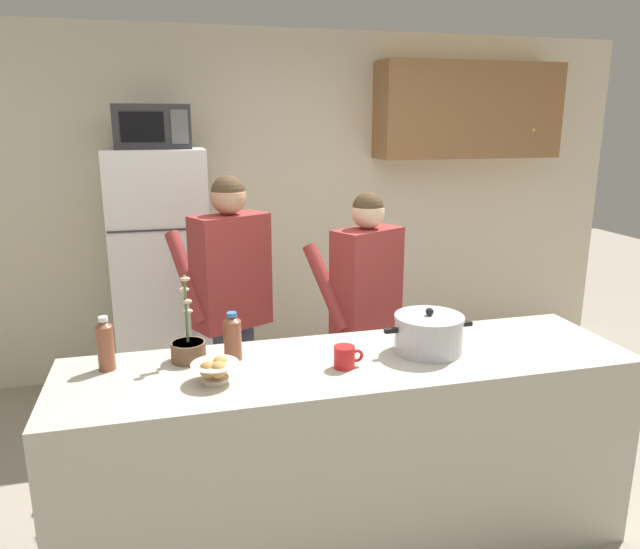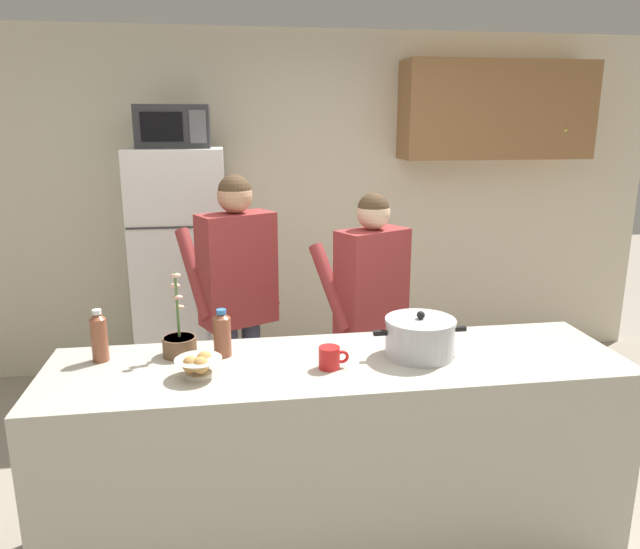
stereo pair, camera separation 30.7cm
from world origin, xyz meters
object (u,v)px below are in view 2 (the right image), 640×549
object	(u,v)px
refrigerator	(183,273)
cooking_pot	(420,337)
person_near_pot	(237,284)
coffee_mug	(330,358)
bottle_near_edge	(99,336)
bread_bowl	(199,365)
microwave	(174,126)
bottle_mid_counter	(222,333)
potted_orchid	(179,342)
person_by_sink	(370,299)

from	to	relation	value
refrigerator	cooking_pot	size ratio (longest dim) A/B	4.16
person_near_pot	coffee_mug	distance (m)	1.07
bottle_near_edge	coffee_mug	bearing A→B (deg)	-13.42
refrigerator	coffee_mug	world-z (taller)	refrigerator
person_near_pot	bread_bowl	xyz separation A→B (m)	(-0.18, -1.01, -0.06)
microwave	cooking_pot	world-z (taller)	microwave
cooking_pot	bottle_mid_counter	size ratio (longest dim) A/B	1.96
potted_orchid	person_by_sink	bearing A→B (deg)	29.94
bottle_near_edge	microwave	bearing A→B (deg)	82.11
coffee_mug	bottle_near_edge	bearing A→B (deg)	166.58
bottle_near_edge	potted_orchid	bearing A→B (deg)	1.94
person_near_pot	bottle_mid_counter	bearing A→B (deg)	-95.86
microwave	bottle_mid_counter	distance (m)	1.92
microwave	person_by_sink	bearing A→B (deg)	-43.90
cooking_pot	coffee_mug	world-z (taller)	cooking_pot
person_near_pot	potted_orchid	world-z (taller)	person_near_pot
coffee_mug	potted_orchid	distance (m)	0.68
person_by_sink	bread_bowl	xyz separation A→B (m)	(-0.92, -0.84, 0.01)
person_near_pot	bread_bowl	size ratio (longest dim) A/B	8.57
person_near_pot	bottle_near_edge	world-z (taller)	person_near_pot
cooking_pot	bottle_mid_counter	bearing A→B (deg)	171.31
bottle_mid_counter	refrigerator	bearing A→B (deg)	99.80
microwave	cooking_pot	xyz separation A→B (m)	(1.16, -1.82, -0.89)
refrigerator	bottle_near_edge	world-z (taller)	refrigerator
refrigerator	cooking_pot	xyz separation A→B (m)	(1.16, -1.84, 0.13)
cooking_pot	potted_orchid	bearing A→B (deg)	171.08
refrigerator	bottle_near_edge	distance (m)	1.71
microwave	person_near_pot	world-z (taller)	microwave
refrigerator	potted_orchid	xyz separation A→B (m)	(0.11, -1.68, 0.10)
person_by_sink	bottle_mid_counter	xyz separation A→B (m)	(-0.82, -0.61, 0.06)
refrigerator	potted_orchid	bearing A→B (deg)	-86.39
bottle_near_edge	cooking_pot	bearing A→B (deg)	-6.32
bottle_mid_counter	coffee_mug	bearing A→B (deg)	-25.17
cooking_pot	refrigerator	bearing A→B (deg)	122.22
person_by_sink	bottle_near_edge	size ratio (longest dim) A/B	6.70
cooking_pot	coffee_mug	bearing A→B (deg)	-169.35
bottle_near_edge	potted_orchid	world-z (taller)	potted_orchid
person_near_pot	bottle_mid_counter	size ratio (longest dim) A/B	7.67
bottle_near_edge	bottle_mid_counter	world-z (taller)	bottle_near_edge
coffee_mug	potted_orchid	xyz separation A→B (m)	(-0.64, 0.24, 0.01)
person_by_sink	cooking_pot	bearing A→B (deg)	-86.50
bottle_mid_counter	bread_bowl	bearing A→B (deg)	-113.32
bread_bowl	cooking_pot	bearing A→B (deg)	5.31
microwave	bread_bowl	distance (m)	2.13
refrigerator	bottle_mid_counter	distance (m)	1.74
bread_bowl	potted_orchid	bearing A→B (deg)	110.25
person_near_pot	person_by_sink	world-z (taller)	person_near_pot
bread_bowl	microwave	bearing A→B (deg)	95.97
person_near_pot	bottle_near_edge	bearing A→B (deg)	-128.43
bottle_mid_counter	cooking_pot	bearing A→B (deg)	-8.69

